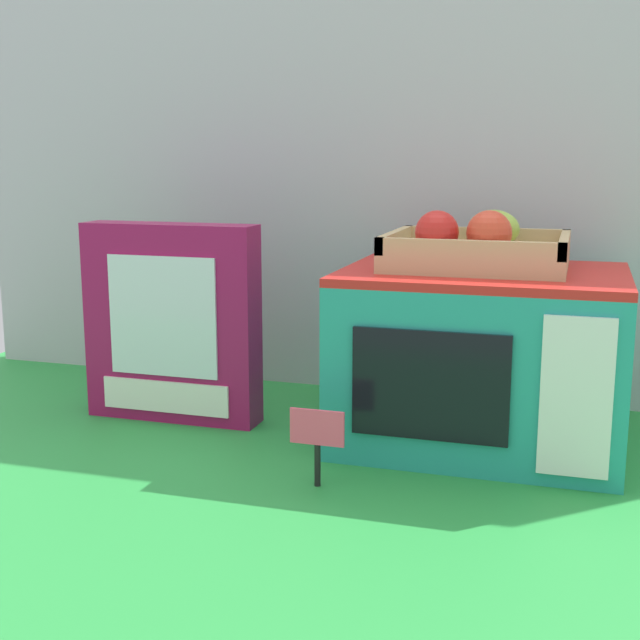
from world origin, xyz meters
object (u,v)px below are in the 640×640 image
Objects in this scene: toy_microwave at (481,358)px; food_groups_crate at (476,249)px; price_sign at (318,436)px; cookie_set_box at (172,323)px.

food_groups_crate is (-0.01, 0.02, 0.15)m from toy_microwave.
price_sign is (-0.17, -0.23, -0.06)m from toy_microwave.
toy_microwave is at bearing 3.42° from cookie_set_box.
cookie_set_box is at bearing 146.16° from price_sign.
price_sign is at bearing -122.75° from food_groups_crate.
cookie_set_box is at bearing -174.61° from food_groups_crate.
food_groups_crate is 0.36m from price_sign.
food_groups_crate is at bearing 131.87° from toy_microwave.
price_sign is at bearing -33.84° from cookie_set_box.
food_groups_crate reaches higher than toy_microwave.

